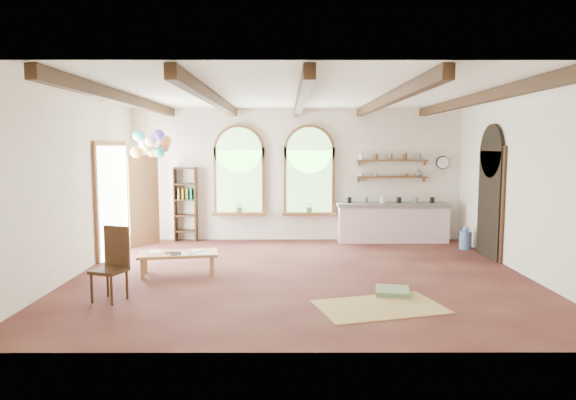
{
  "coord_description": "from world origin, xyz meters",
  "views": [
    {
      "loc": [
        -0.25,
        -9.02,
        2.3
      ],
      "look_at": [
        -0.22,
        0.6,
        1.29
      ],
      "focal_mm": 32.0,
      "sensor_mm": 36.0,
      "label": 1
    }
  ],
  "objects_px": {
    "side_chair": "(110,280)",
    "balloon_cluster": "(152,144)",
    "kitchen_counter": "(392,222)",
    "coffee_table": "(178,255)"
  },
  "relations": [
    {
      "from": "side_chair",
      "to": "balloon_cluster",
      "type": "bearing_deg",
      "value": 95.04
    },
    {
      "from": "kitchen_counter",
      "to": "balloon_cluster",
      "type": "relative_size",
      "value": 2.32
    },
    {
      "from": "kitchen_counter",
      "to": "coffee_table",
      "type": "relative_size",
      "value": 1.81
    },
    {
      "from": "kitchen_counter",
      "to": "coffee_table",
      "type": "bearing_deg",
      "value": -144.88
    },
    {
      "from": "balloon_cluster",
      "to": "kitchen_counter",
      "type": "bearing_deg",
      "value": 9.26
    },
    {
      "from": "kitchen_counter",
      "to": "coffee_table",
      "type": "distance_m",
      "value": 5.5
    },
    {
      "from": "coffee_table",
      "to": "side_chair",
      "type": "relative_size",
      "value": 1.34
    },
    {
      "from": "coffee_table",
      "to": "side_chair",
      "type": "xyz_separation_m",
      "value": [
        -0.68,
        -1.57,
        -0.03
      ]
    },
    {
      "from": "side_chair",
      "to": "balloon_cluster",
      "type": "distance_m",
      "value": 4.36
    },
    {
      "from": "coffee_table",
      "to": "balloon_cluster",
      "type": "distance_m",
      "value": 3.19
    }
  ]
}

